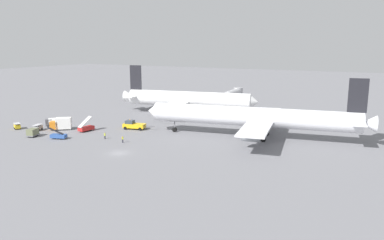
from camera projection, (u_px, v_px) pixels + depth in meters
ground_plane at (119, 153)px, 84.62m from camera, size 600.00×600.00×0.00m
airliner_at_gate_left at (187, 99)px, 132.83m from camera, size 49.43×38.92×16.72m
airliner_being_pushed at (254, 117)px, 97.43m from camera, size 58.93×39.19×16.29m
pushback_tug at (134, 125)px, 108.58m from camera, size 9.60×4.31×2.80m
gse_container_dolly_flat at (33, 132)px, 99.62m from camera, size 2.98×3.67×2.15m
gse_fuel_bowser_stubby at (54, 121)px, 113.07m from camera, size 4.62×4.94×2.40m
gse_belt_loader_portside at (58, 136)px, 97.33m from camera, size 5.04×3.09×3.02m
gse_catering_truck_tall at (61, 124)px, 107.62m from camera, size 6.07×5.50×3.50m
gse_stair_truck_yellow at (86, 128)px, 105.93m from camera, size 2.41×4.78×4.06m
gse_baggage_cart_trailing at (17, 126)px, 108.61m from camera, size 3.15×2.67×1.71m
gse_baggage_cart_near_cluster at (38, 127)px, 106.84m from camera, size 2.33×3.08×1.71m
ground_crew_ramp_agent_by_cones at (123, 139)px, 93.42m from camera, size 0.36×0.50×1.72m
ground_crew_marshaller_foreground at (105, 136)px, 97.18m from camera, size 0.45×0.38×1.72m
jet_bridge at (234, 93)px, 154.85m from camera, size 4.50×16.08×6.23m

